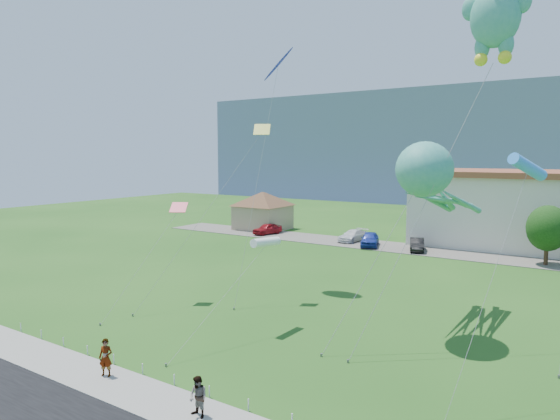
% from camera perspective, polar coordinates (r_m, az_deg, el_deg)
% --- Properties ---
extents(ground, '(160.00, 160.00, 0.00)m').
position_cam_1_polar(ground, '(23.55, -7.80, -18.65)').
color(ground, '#1F4C15').
rests_on(ground, ground).
extents(sidewalk, '(80.00, 2.50, 0.10)m').
position_cam_1_polar(sidewalk, '(21.75, -12.89, -20.84)').
color(sidewalk, gray).
rests_on(sidewalk, ground).
extents(parking_strip, '(70.00, 6.00, 0.06)m').
position_cam_1_polar(parking_strip, '(53.86, 17.49, -4.56)').
color(parking_strip, '#59544C').
rests_on(parking_strip, ground).
extents(hill_ridge, '(160.00, 50.00, 25.00)m').
position_cam_1_polar(hill_ridge, '(136.79, 27.48, 6.70)').
color(hill_ridge, slate).
rests_on(hill_ridge, ground).
extents(pavilion, '(9.20, 9.20, 5.00)m').
position_cam_1_polar(pavilion, '(66.48, -1.98, 0.36)').
color(pavilion, tan).
rests_on(pavilion, ground).
extents(rope_fence, '(26.05, 0.05, 0.50)m').
position_cam_1_polar(rope_fence, '(22.58, -10.10, -19.14)').
color(rope_fence, white).
rests_on(rope_fence, ground).
extents(tree_near, '(3.60, 3.60, 5.47)m').
position_cam_1_polar(tree_near, '(50.62, 28.26, -1.85)').
color(tree_near, '#3F2B19').
rests_on(tree_near, ground).
extents(pedestrian_left, '(0.73, 0.63, 1.70)m').
position_cam_1_polar(pedestrian_left, '(24.40, -19.29, -15.63)').
color(pedestrian_left, gray).
rests_on(pedestrian_left, sidewalk).
extents(pedestrian_right, '(0.83, 0.68, 1.57)m').
position_cam_1_polar(pedestrian_right, '(20.19, -9.33, -20.34)').
color(pedestrian_right, gray).
rests_on(pedestrian_right, sidewalk).
extents(parked_car_red, '(2.55, 4.26, 1.36)m').
position_cam_1_polar(parked_car_red, '(62.28, -1.46, -2.16)').
color(parked_car_red, maroon).
rests_on(parked_car_red, parking_strip).
extents(parked_car_white, '(2.37, 4.66, 1.29)m').
position_cam_1_polar(parked_car_white, '(57.82, 8.31, -2.91)').
color(parked_car_white, silver).
rests_on(parked_car_white, parking_strip).
extents(parked_car_blue, '(3.13, 4.81, 1.52)m').
position_cam_1_polar(parked_car_blue, '(55.06, 10.23, -3.29)').
color(parked_car_blue, navy).
rests_on(parked_car_blue, parking_strip).
extents(parked_car_black, '(2.62, 4.20, 1.31)m').
position_cam_1_polar(parked_car_black, '(53.49, 15.38, -3.82)').
color(parked_car_black, black).
rests_on(parked_car_black, parking_strip).
extents(octopus_kite, '(4.66, 12.35, 10.64)m').
position_cam_1_polar(octopus_kite, '(28.92, 16.84, 3.14)').
color(octopus_kite, teal).
rests_on(octopus_kite, ground).
extents(teddy_bear_kite, '(6.26, 8.81, 20.06)m').
position_cam_1_polar(teddy_bear_kite, '(30.10, 23.42, 20.37)').
color(teddy_bear_kite, teal).
rests_on(teddy_bear_kite, ground).
extents(small_kite_pink, '(1.29, 7.21, 6.82)m').
position_cam_1_polar(small_kite_pink, '(34.07, -12.23, -0.82)').
color(small_kite_pink, '#EF354D').
rests_on(small_kite_pink, ground).
extents(small_kite_blue, '(2.23, 7.83, 17.30)m').
position_cam_1_polar(small_kite_blue, '(38.18, -0.33, 15.82)').
color(small_kite_blue, '#2728DF').
rests_on(small_kite_blue, ground).
extents(small_kite_yellow, '(4.81, 8.80, 12.08)m').
position_cam_1_polar(small_kite_yellow, '(33.92, -3.78, 6.77)').
color(small_kite_yellow, gold).
rests_on(small_kite_yellow, ground).
extents(small_kite_white, '(1.18, 8.16, 5.44)m').
position_cam_1_polar(small_kite_white, '(28.28, -1.71, -3.78)').
color(small_kite_white, white).
rests_on(small_kite_white, ground).
extents(small_kite_cyan, '(2.04, 6.19, 9.86)m').
position_cam_1_polar(small_kite_cyan, '(22.85, 26.40, 4.21)').
color(small_kite_cyan, '#3895FD').
rests_on(small_kite_cyan, ground).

